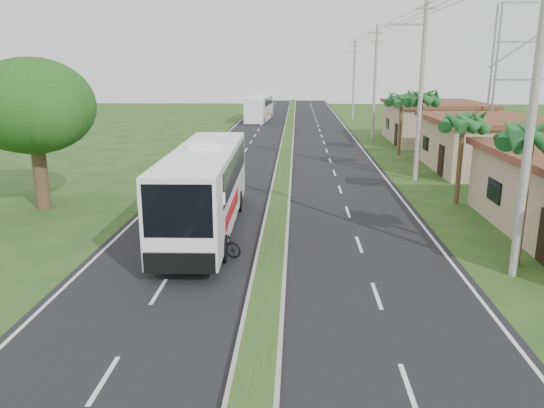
{
  "coord_description": "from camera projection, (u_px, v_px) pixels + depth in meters",
  "views": [
    {
      "loc": [
        0.91,
        -15.66,
        7.06
      ],
      "look_at": [
        -0.04,
        4.56,
        1.8
      ],
      "focal_mm": 35.0,
      "sensor_mm": 36.0,
      "label": 1
    }
  ],
  "objects": [
    {
      "name": "palm_verge_b",
      "position": [
        463.0,
        121.0,
        27.04
      ],
      "size": [
        2.4,
        2.4,
        5.05
      ],
      "color": "#473321",
      "rests_on": "ground"
    },
    {
      "name": "ground",
      "position": [
        267.0,
        294.0,
        16.96
      ],
      "size": [
        180.0,
        180.0,
        0.0
      ],
      "primitive_type": "plane",
      "color": "#204318",
      "rests_on": "ground"
    },
    {
      "name": "shop_far",
      "position": [
        434.0,
        122.0,
        50.64
      ],
      "size": [
        8.6,
        11.6,
        3.82
      ],
      "color": "#9E826B",
      "rests_on": "ground"
    },
    {
      "name": "palm_verge_c",
      "position": [
        422.0,
        98.0,
        33.64
      ],
      "size": [
        2.4,
        2.4,
        5.85
      ],
      "color": "#473321",
      "rests_on": "ground"
    },
    {
      "name": "motorcyclist",
      "position": [
        221.0,
        237.0,
        20.11
      ],
      "size": [
        1.72,
        1.04,
        2.18
      ],
      "rotation": [
        0.0,
        0.0,
        -0.37
      ],
      "color": "black",
      "rests_on": "ground"
    },
    {
      "name": "median_strip",
      "position": [
        283.0,
        171.0,
        36.27
      ],
      "size": [
        1.2,
        160.0,
        0.18
      ],
      "color": "gray",
      "rests_on": "ground"
    },
    {
      "name": "utility_pole_c",
      "position": [
        375.0,
        81.0,
        51.89
      ],
      "size": [
        1.6,
        0.28,
        11.0
      ],
      "color": "gray",
      "rests_on": "ground"
    },
    {
      "name": "shop_mid",
      "position": [
        483.0,
        143.0,
        37.13
      ],
      "size": [
        7.6,
        10.6,
        3.67
      ],
      "color": "#9E826B",
      "rests_on": "ground"
    },
    {
      "name": "palm_verge_a",
      "position": [
        531.0,
        136.0,
        18.26
      ],
      "size": [
        2.4,
        2.4,
        5.45
      ],
      "color": "#473321",
      "rests_on": "ground"
    },
    {
      "name": "shade_tree",
      "position": [
        31.0,
        109.0,
        25.93
      ],
      "size": [
        6.3,
        6.0,
        7.54
      ],
      "color": "#473321",
      "rests_on": "ground"
    },
    {
      "name": "palm_verge_d",
      "position": [
        402.0,
        99.0,
        42.46
      ],
      "size": [
        2.4,
        2.4,
        5.25
      ],
      "color": "#473321",
      "rests_on": "ground"
    },
    {
      "name": "lane_edge_right",
      "position": [
        382.0,
        174.0,
        35.99
      ],
      "size": [
        0.12,
        160.0,
        0.01
      ],
      "primitive_type": "cube",
      "color": "silver",
      "rests_on": "ground"
    },
    {
      "name": "coach_bus_main",
      "position": [
        205.0,
        183.0,
        23.01
      ],
      "size": [
        2.83,
        12.21,
        3.93
      ],
      "rotation": [
        0.0,
        0.0,
        0.02
      ],
      "color": "white",
      "rests_on": "ground"
    },
    {
      "name": "coach_bus_far",
      "position": [
        259.0,
        107.0,
        70.45
      ],
      "size": [
        3.12,
        11.32,
        3.26
      ],
      "rotation": [
        0.0,
        0.0,
        -0.06
      ],
      "color": "white",
      "rests_on": "ground"
    },
    {
      "name": "utility_pole_d",
      "position": [
        354.0,
        79.0,
        71.28
      ],
      "size": [
        1.6,
        0.28,
        10.5
      ],
      "color": "gray",
      "rests_on": "ground"
    },
    {
      "name": "road_asphalt",
      "position": [
        283.0,
        173.0,
        36.3
      ],
      "size": [
        14.0,
        160.0,
        0.02
      ],
      "primitive_type": "cube",
      "color": "black",
      "rests_on": "ground"
    },
    {
      "name": "utility_pole_b",
      "position": [
        421.0,
        80.0,
        32.4
      ],
      "size": [
        3.2,
        0.28,
        12.0
      ],
      "color": "gray",
      "rests_on": "ground"
    },
    {
      "name": "lane_edge_left",
      "position": [
        186.0,
        172.0,
        36.6
      ],
      "size": [
        0.12,
        160.0,
        0.01
      ],
      "primitive_type": "cube",
      "color": "silver",
      "rests_on": "ground"
    },
    {
      "name": "utility_pole_a",
      "position": [
        532.0,
        111.0,
        17.08
      ],
      "size": [
        1.6,
        0.28,
        11.0
      ],
      "color": "gray",
      "rests_on": "ground"
    }
  ]
}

